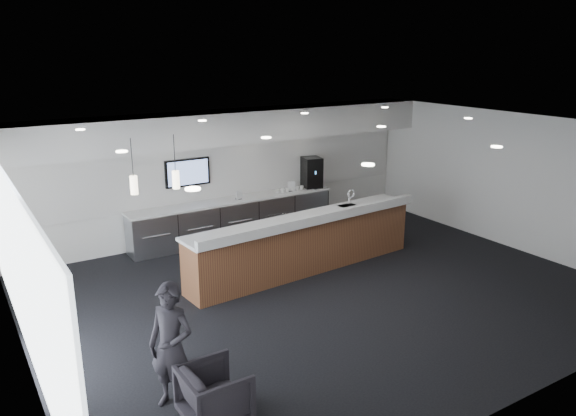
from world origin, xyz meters
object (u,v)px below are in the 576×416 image
coffee_machine (312,172)px  lounge_guest (171,347)px  service_counter (305,243)px  armchair (215,394)px

coffee_machine → lounge_guest: 7.92m
service_counter → armchair: 4.90m
service_counter → coffee_machine: (1.91, 2.55, 0.75)m
service_counter → lounge_guest: (-3.87, -2.85, 0.25)m
service_counter → coffee_machine: size_ratio=6.93×
armchair → service_counter: bearing=-47.0°
service_counter → coffee_machine: 3.27m
coffee_machine → lounge_guest: size_ratio=0.46×
service_counter → lounge_guest: bearing=-147.9°
lounge_guest → coffee_machine: bearing=96.0°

